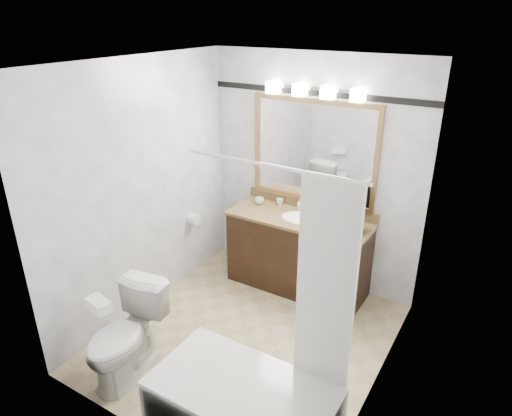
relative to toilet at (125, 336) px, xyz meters
name	(u,v)px	position (x,y,z in m)	size (l,w,h in m)	color
room	(248,218)	(0.62, 0.92, 0.86)	(2.42, 2.62, 2.52)	tan
vanity	(298,252)	(0.62, 1.94, 0.05)	(1.53, 0.58, 0.97)	black
mirror	(313,152)	(0.62, 2.20, 1.11)	(1.40, 0.04, 1.10)	#997545
vanity_light_bar	(314,91)	(0.62, 2.15, 1.74)	(1.02, 0.14, 0.12)	silver
accent_stripe	(317,93)	(0.62, 2.21, 1.71)	(2.40, 0.01, 0.06)	black
bathtub	(247,403)	(1.18, 0.02, -0.11)	(1.30, 0.75, 1.96)	white
tp_roll	(194,219)	(-0.52, 1.58, 0.31)	(0.12, 0.12, 0.11)	white
toilet	(125,336)	(0.00, 0.00, 0.00)	(0.44, 0.76, 0.78)	white
tissue_box	(99,305)	(0.00, -0.20, 0.43)	(0.21, 0.11, 0.08)	white
coffee_maker	(356,212)	(1.21, 1.98, 0.65)	(0.19, 0.24, 0.37)	black
cup_left	(259,201)	(0.07, 2.04, 0.50)	(0.10, 0.10, 0.08)	white
cup_right	(280,202)	(0.28, 2.14, 0.49)	(0.07, 0.07, 0.07)	white
soap_bottle_a	(300,204)	(0.53, 2.14, 0.52)	(0.05, 0.06, 0.12)	white
soap_bottle_b	(309,210)	(0.66, 2.09, 0.50)	(0.06, 0.06, 0.08)	white
soap_bar	(310,214)	(0.68, 2.05, 0.47)	(0.09, 0.06, 0.03)	beige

